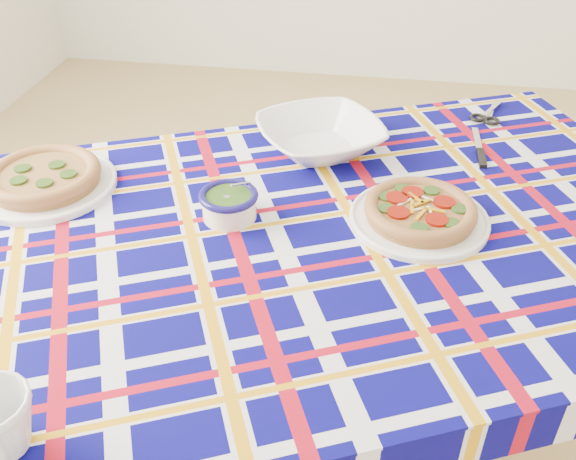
% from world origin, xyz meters
% --- Properties ---
extents(floor, '(4.00, 4.00, 0.00)m').
position_xyz_m(floor, '(0.00, 0.00, 0.00)').
color(floor, tan).
rests_on(floor, ground).
extents(dining_table, '(1.68, 1.41, 0.67)m').
position_xyz_m(dining_table, '(-0.24, -0.42, 0.61)').
color(dining_table, brown).
rests_on(dining_table, floor).
extents(tablecloth, '(1.72, 1.45, 0.10)m').
position_xyz_m(tablecloth, '(-0.24, -0.42, 0.63)').
color(tablecloth, '#07055C').
rests_on(tablecloth, dining_table).
extents(main_focaccia_plate, '(0.34, 0.34, 0.05)m').
position_xyz_m(main_focaccia_plate, '(-0.06, -0.36, 0.70)').
color(main_focaccia_plate, olive).
rests_on(main_focaccia_plate, tablecloth).
extents(pesto_bowl, '(0.14, 0.14, 0.07)m').
position_xyz_m(pesto_bowl, '(-0.41, -0.40, 0.71)').
color(pesto_bowl, '#1E3C10').
rests_on(pesto_bowl, tablecloth).
extents(serving_bowl, '(0.36, 0.36, 0.06)m').
position_xyz_m(serving_bowl, '(-0.28, -0.11, 0.71)').
color(serving_bowl, white).
rests_on(serving_bowl, tablecloth).
extents(second_focaccia_plate, '(0.39, 0.39, 0.05)m').
position_xyz_m(second_focaccia_plate, '(-0.80, -0.36, 0.70)').
color(second_focaccia_plate, olive).
rests_on(second_focaccia_plate, tablecloth).
extents(table_knife, '(0.02, 0.20, 0.01)m').
position_xyz_m(table_knife, '(0.07, -0.01, 0.68)').
color(table_knife, silver).
rests_on(table_knife, tablecloth).
extents(kitchen_scissors, '(0.13, 0.18, 0.01)m').
position_xyz_m(kitchen_scissors, '(0.12, 0.15, 0.69)').
color(kitchen_scissors, silver).
rests_on(kitchen_scissors, tablecloth).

